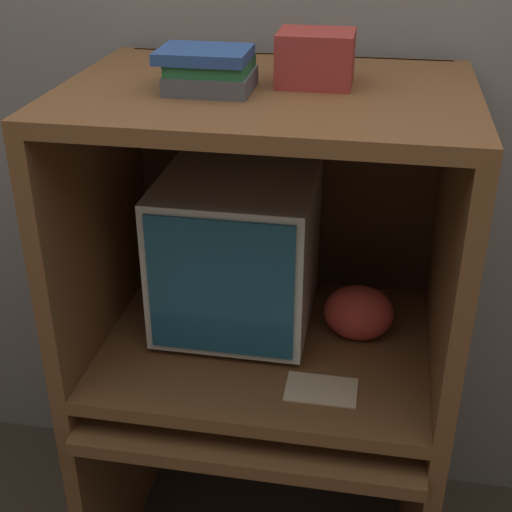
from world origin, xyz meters
name	(u,v)px	position (x,y,z in m)	size (l,w,h in m)	color
wall_back	(291,92)	(0.00, 0.72, 1.30)	(6.00, 0.06, 2.60)	gray
desk_base	(263,446)	(0.00, 0.29, 0.42)	(0.90, 0.70, 0.66)	brown
desk_monitor_shelf	(266,347)	(0.00, 0.33, 0.73)	(0.90, 0.66, 0.09)	brown
hutch_upper	(270,180)	(0.00, 0.36, 1.18)	(0.90, 0.66, 0.66)	brown
crt_monitor	(238,250)	(-0.09, 0.42, 0.97)	(0.38, 0.42, 0.41)	beige
keyboard	(225,391)	(-0.08, 0.20, 0.67)	(0.43, 0.13, 0.03)	beige
mouse	(333,405)	(0.19, 0.19, 0.68)	(0.07, 0.05, 0.03)	black
snack_bag	(359,313)	(0.23, 0.39, 0.83)	(0.18, 0.13, 0.15)	#BC382D
book_stack	(209,69)	(-0.12, 0.28, 1.46)	(0.19, 0.16, 0.09)	#4C4C51
paper_card	(321,389)	(0.16, 0.15, 0.76)	(0.17, 0.11, 0.00)	#CCB28C
storage_box	(316,58)	(0.10, 0.37, 1.47)	(0.16, 0.14, 0.11)	maroon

